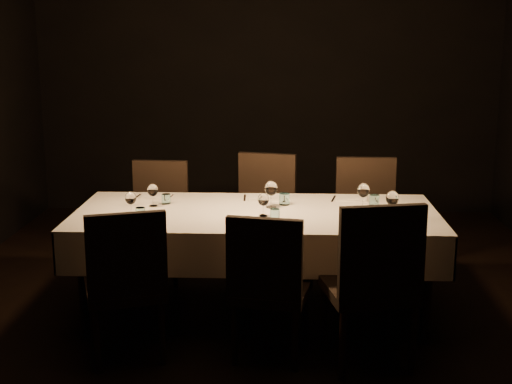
{
  "coord_description": "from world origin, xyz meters",
  "views": [
    {
      "loc": [
        0.19,
        -4.79,
        2.0
      ],
      "look_at": [
        0.0,
        0.0,
        0.9
      ],
      "focal_mm": 50.0,
      "sensor_mm": 36.0,
      "label": 1
    }
  ],
  "objects_px": {
    "chair_far_left": "(158,214)",
    "chair_far_center": "(263,210)",
    "chair_far_right": "(366,216)",
    "chair_near_center": "(268,281)",
    "dining_table": "(256,222)",
    "chair_near_left": "(126,279)",
    "chair_near_right": "(373,279)"
  },
  "relations": [
    {
      "from": "chair_near_center",
      "to": "chair_far_center",
      "type": "relative_size",
      "value": 0.94
    },
    {
      "from": "dining_table",
      "to": "chair_near_center",
      "type": "bearing_deg",
      "value": -82.07
    },
    {
      "from": "dining_table",
      "to": "chair_near_right",
      "type": "xyz_separation_m",
      "value": [
        0.72,
        -0.81,
        -0.12
      ]
    },
    {
      "from": "dining_table",
      "to": "chair_far_center",
      "type": "bearing_deg",
      "value": 88.23
    },
    {
      "from": "chair_far_right",
      "to": "chair_far_center",
      "type": "bearing_deg",
      "value": 171.7
    },
    {
      "from": "chair_far_center",
      "to": "chair_far_left",
      "type": "bearing_deg",
      "value": -164.3
    },
    {
      "from": "chair_far_left",
      "to": "chair_near_center",
      "type": "bearing_deg",
      "value": -55.68
    },
    {
      "from": "chair_far_center",
      "to": "chair_far_right",
      "type": "distance_m",
      "value": 0.83
    },
    {
      "from": "chair_far_center",
      "to": "chair_far_right",
      "type": "height_order",
      "value": "chair_far_center"
    },
    {
      "from": "dining_table",
      "to": "chair_near_center",
      "type": "height_order",
      "value": "chair_near_center"
    },
    {
      "from": "chair_near_right",
      "to": "chair_far_center",
      "type": "distance_m",
      "value": 1.81
    },
    {
      "from": "chair_near_right",
      "to": "chair_near_center",
      "type": "bearing_deg",
      "value": -18.5
    },
    {
      "from": "dining_table",
      "to": "chair_far_right",
      "type": "relative_size",
      "value": 2.53
    },
    {
      "from": "chair_near_center",
      "to": "chair_far_center",
      "type": "height_order",
      "value": "chair_far_center"
    },
    {
      "from": "chair_near_center",
      "to": "chair_far_left",
      "type": "xyz_separation_m",
      "value": [
        -0.94,
        1.54,
        0.0
      ]
    },
    {
      "from": "chair_near_center",
      "to": "chair_far_center",
      "type": "bearing_deg",
      "value": -76.37
    },
    {
      "from": "dining_table",
      "to": "chair_near_left",
      "type": "distance_m",
      "value": 1.09
    },
    {
      "from": "chair_near_center",
      "to": "chair_far_right",
      "type": "xyz_separation_m",
      "value": [
        0.75,
        1.48,
        0.03
      ]
    },
    {
      "from": "chair_near_left",
      "to": "chair_far_center",
      "type": "height_order",
      "value": "chair_far_center"
    },
    {
      "from": "chair_near_center",
      "to": "chair_far_right",
      "type": "distance_m",
      "value": 1.66
    },
    {
      "from": "chair_far_left",
      "to": "chair_far_center",
      "type": "height_order",
      "value": "chair_far_center"
    },
    {
      "from": "dining_table",
      "to": "chair_near_left",
      "type": "relative_size",
      "value": 2.59
    },
    {
      "from": "chair_near_left",
      "to": "chair_near_right",
      "type": "height_order",
      "value": "chair_near_right"
    },
    {
      "from": "dining_table",
      "to": "chair_far_center",
      "type": "xyz_separation_m",
      "value": [
        0.03,
        0.86,
        -0.14
      ]
    },
    {
      "from": "dining_table",
      "to": "chair_far_center",
      "type": "height_order",
      "value": "chair_far_center"
    },
    {
      "from": "chair_near_left",
      "to": "chair_far_right",
      "type": "height_order",
      "value": "chair_far_right"
    },
    {
      "from": "chair_near_right",
      "to": "chair_far_center",
      "type": "bearing_deg",
      "value": -79.23
    },
    {
      "from": "chair_near_right",
      "to": "chair_far_left",
      "type": "relative_size",
      "value": 1.1
    },
    {
      "from": "chair_far_left",
      "to": "chair_far_right",
      "type": "height_order",
      "value": "chair_far_right"
    },
    {
      "from": "dining_table",
      "to": "chair_near_right",
      "type": "distance_m",
      "value": 1.09
    },
    {
      "from": "chair_near_left",
      "to": "chair_near_center",
      "type": "xyz_separation_m",
      "value": [
        0.86,
        0.04,
        -0.01
      ]
    },
    {
      "from": "chair_near_left",
      "to": "chair_near_center",
      "type": "height_order",
      "value": "chair_near_left"
    }
  ]
}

